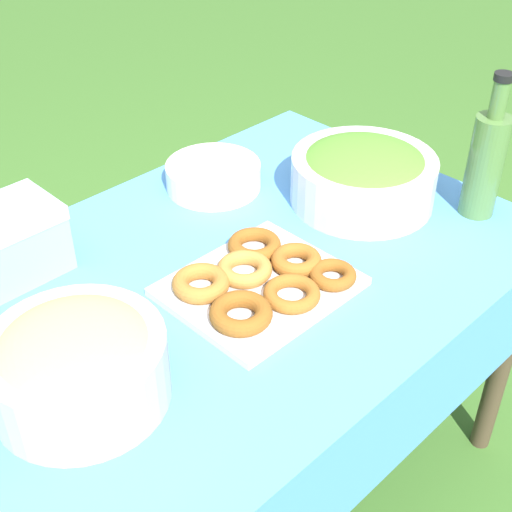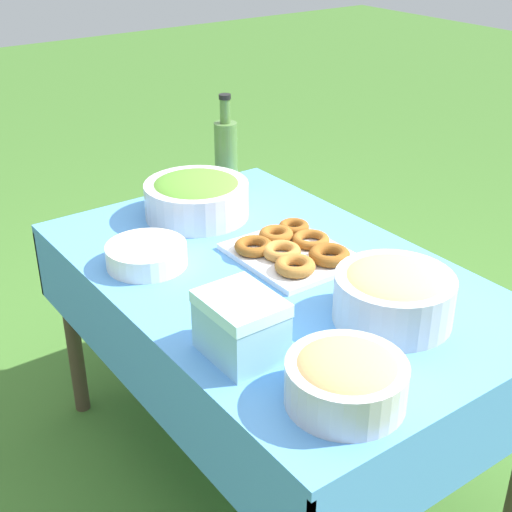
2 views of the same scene
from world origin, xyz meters
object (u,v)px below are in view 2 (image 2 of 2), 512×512
object	(u,v)px
olive_oil_bottle	(226,152)
pasta_bowl	(394,293)
plate_stack	(147,255)
cooler_box	(241,326)
bread_bowl	(346,378)
salad_bowl	(197,196)
donut_platter	(292,250)

from	to	relation	value
olive_oil_bottle	pasta_bowl	bearing A→B (deg)	-9.07
plate_stack	cooler_box	size ratio (longest dim) A/B	1.21
plate_stack	pasta_bowl	bearing A→B (deg)	30.15
plate_stack	bread_bowl	xyz separation A→B (m)	(0.75, 0.04, 0.03)
plate_stack	olive_oil_bottle	xyz separation A→B (m)	(-0.34, 0.49, 0.10)
salad_bowl	plate_stack	world-z (taller)	salad_bowl
pasta_bowl	olive_oil_bottle	bearing A→B (deg)	170.93
pasta_bowl	donut_platter	size ratio (longest dim) A/B	0.83
bread_bowl	cooler_box	size ratio (longest dim) A/B	1.34
bread_bowl	cooler_box	xyz separation A→B (m)	(-0.26, -0.07, 0.01)
plate_stack	olive_oil_bottle	bearing A→B (deg)	125.00
salad_bowl	cooler_box	distance (m)	0.76
salad_bowl	plate_stack	xyz separation A→B (m)	(0.20, -0.28, -0.04)
olive_oil_bottle	cooler_box	bearing A→B (deg)	-31.86
salad_bowl	bread_bowl	distance (m)	0.97
olive_oil_bottle	bread_bowl	size ratio (longest dim) A/B	1.32
donut_platter	plate_stack	bearing A→B (deg)	-119.36
donut_platter	cooler_box	distance (m)	0.48
plate_stack	bread_bowl	bearing A→B (deg)	3.38
donut_platter	salad_bowl	bearing A→B (deg)	-170.36
salad_bowl	donut_platter	xyz separation A→B (m)	(0.39, 0.07, -0.05)
donut_platter	bread_bowl	world-z (taller)	bread_bowl
pasta_bowl	cooler_box	xyz separation A→B (m)	(-0.10, -0.37, -0.00)
salad_bowl	donut_platter	bearing A→B (deg)	9.64
pasta_bowl	donut_platter	distance (m)	0.39
pasta_bowl	bread_bowl	distance (m)	0.34
donut_platter	plate_stack	size ratio (longest dim) A/B	1.55
pasta_bowl	bread_bowl	world-z (taller)	pasta_bowl
pasta_bowl	plate_stack	bearing A→B (deg)	-149.85
pasta_bowl	salad_bowl	bearing A→B (deg)	-175.68
plate_stack	donut_platter	bearing A→B (deg)	60.64
salad_bowl	olive_oil_bottle	xyz separation A→B (m)	(-0.15, 0.21, 0.06)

